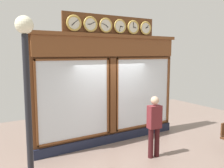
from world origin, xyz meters
The scene contains 3 objects.
shop_facade centered at (0.00, -0.12, 1.76)m, with size 5.00×0.42×3.95m.
pedestrian centered at (-0.42, 1.50, 0.93)m, with size 0.38×0.25×1.69m.
street_lamp centered at (3.01, 2.37, 2.26)m, with size 0.28×0.28×3.40m.
Camera 1 is at (3.78, 6.22, 2.83)m, focal length 38.09 mm.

